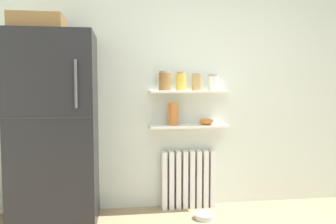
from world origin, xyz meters
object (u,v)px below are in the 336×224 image
(storage_jar_1, at_px, (181,81))
(pet_food_bowl, at_px, (204,216))
(storage_jar_2, at_px, (197,82))
(vase, at_px, (173,114))
(storage_jar_0, at_px, (165,81))
(shelf_bowl, at_px, (206,121))
(refrigerator, at_px, (55,127))
(radiator, at_px, (188,179))
(storage_jar_3, at_px, (213,82))

(storage_jar_1, distance_m, pet_food_bowl, 1.36)
(storage_jar_2, bearing_deg, storage_jar_1, 180.00)
(vase, height_order, pet_food_bowl, vase)
(storage_jar_0, distance_m, shelf_bowl, 0.61)
(refrigerator, relative_size, pet_food_bowl, 9.45)
(radiator, relative_size, storage_jar_1, 3.23)
(vase, bearing_deg, refrigerator, -168.84)
(refrigerator, distance_m, storage_jar_3, 1.63)
(storage_jar_0, height_order, shelf_bowl, storage_jar_0)
(radiator, distance_m, storage_jar_2, 1.03)
(storage_jar_3, distance_m, pet_food_bowl, 1.35)
(storage_jar_1, xyz_separation_m, shelf_bowl, (0.27, 0.00, -0.42))
(storage_jar_0, xyz_separation_m, storage_jar_2, (0.34, -0.00, -0.01))
(storage_jar_1, xyz_separation_m, vase, (-0.08, 0.00, -0.34))
(radiator, xyz_separation_m, shelf_bowl, (0.19, -0.03, 0.62))
(storage_jar_0, distance_m, storage_jar_2, 0.34)
(refrigerator, relative_size, vase, 8.24)
(refrigerator, height_order, storage_jar_1, refrigerator)
(shelf_bowl, bearing_deg, vase, 180.00)
(storage_jar_0, bearing_deg, pet_food_bowl, -40.32)
(radiator, xyz_separation_m, pet_food_bowl, (0.10, -0.33, -0.28))
(shelf_bowl, bearing_deg, radiator, 170.81)
(refrigerator, bearing_deg, vase, 11.16)
(storage_jar_3, bearing_deg, storage_jar_1, 180.00)
(storage_jar_0, height_order, storage_jar_1, storage_jar_0)
(storage_jar_0, xyz_separation_m, pet_food_bowl, (0.35, -0.30, -1.32))
(storage_jar_1, relative_size, storage_jar_3, 1.15)
(radiator, xyz_separation_m, storage_jar_3, (0.26, -0.03, 1.02))
(storage_jar_0, relative_size, pet_food_bowl, 0.97)
(shelf_bowl, height_order, pet_food_bowl, shelf_bowl)
(storage_jar_1, bearing_deg, vase, 180.00)
(refrigerator, distance_m, storage_jar_1, 1.31)
(storage_jar_0, bearing_deg, radiator, 6.69)
(radiator, relative_size, shelf_bowl, 4.23)
(storage_jar_1, bearing_deg, refrigerator, -169.55)
(storage_jar_1, height_order, vase, storage_jar_1)
(storage_jar_0, bearing_deg, storage_jar_2, -0.00)
(storage_jar_3, bearing_deg, storage_jar_0, 180.00)
(storage_jar_0, distance_m, storage_jar_1, 0.17)
(storage_jar_1, bearing_deg, storage_jar_2, -0.00)
(storage_jar_1, height_order, storage_jar_2, storage_jar_1)
(pet_food_bowl, bearing_deg, storage_jar_2, 92.26)
(storage_jar_3, height_order, vase, storage_jar_3)
(pet_food_bowl, bearing_deg, storage_jar_1, 121.33)
(storage_jar_2, xyz_separation_m, pet_food_bowl, (0.01, -0.30, -1.31))
(storage_jar_3, distance_m, shelf_bowl, 0.41)
(storage_jar_1, bearing_deg, shelf_bowl, 0.00)
(refrigerator, distance_m, vase, 1.17)
(storage_jar_1, xyz_separation_m, storage_jar_2, (0.17, -0.00, -0.01))
(radiator, distance_m, vase, 0.72)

